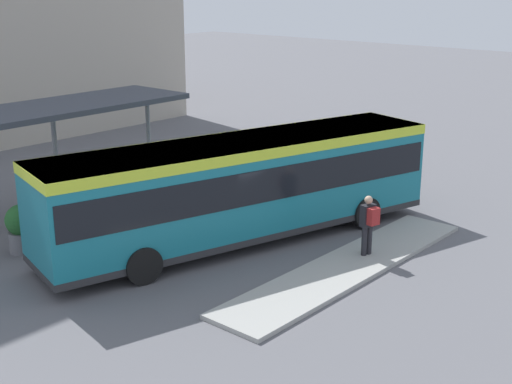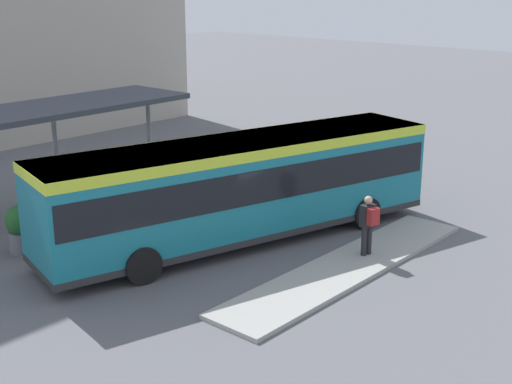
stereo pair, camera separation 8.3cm
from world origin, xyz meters
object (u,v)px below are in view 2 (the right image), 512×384
Objects in this scene: potted_planter_near_shelter at (22,227)px; pedestrian_waiting at (369,222)px; bicycle_green at (386,158)px; city_bus at (242,183)px; bicycle_red at (401,163)px; bicycle_white at (347,153)px; bicycle_black at (364,156)px.

pedestrian_waiting is at bearing -52.09° from potted_planter_near_shelter.
city_bus is at bearing 90.57° from bicycle_green.
bicycle_green reaches higher than bicycle_red.
bicycle_red is 1.03× the size of bicycle_white.
pedestrian_waiting reaches higher than potted_planter_near_shelter.
bicycle_red is (8.99, 4.19, -0.77)m from pedestrian_waiting.
bicycle_black is (8.93, 5.92, -0.77)m from pedestrian_waiting.
bicycle_black reaches higher than bicycle_white.
potted_planter_near_shelter is at bearing -88.86° from bicycle_white.
potted_planter_near_shelter is at bearing 154.24° from city_bus.
city_bus is 8.13× the size of bicycle_red.
city_bus reaches higher than bicycle_green.
bicycle_white is (-0.06, 2.60, -0.01)m from bicycle_red.
bicycle_red is 0.99× the size of bicycle_black.
bicycle_white is at bearing 10.15° from bicycle_red.
potted_planter_near_shelter is at bearing 72.71° from bicycle_green.
pedestrian_waiting is 11.24m from bicycle_white.
bicycle_black is 15.16m from potted_planter_near_shelter.
bicycle_green reaches higher than bicycle_white.
potted_planter_near_shelter is (-15.09, 3.64, 0.40)m from bicycle_red.
city_bus is at bearing 101.81° from bicycle_red.
city_bus is at bearing -40.71° from potted_planter_near_shelter.
bicycle_red is 0.92m from bicycle_green.
pedestrian_waiting reaches higher than bicycle_black.
bicycle_black is at bearing -43.21° from pedestrian_waiting.
bicycle_white is at bearing 4.78° from bicycle_green.
pedestrian_waiting is at bearing 123.74° from bicycle_red.
city_bus is 6.51m from potted_planter_near_shelter.
potted_planter_near_shelter is at bearing 85.19° from bicycle_red.
city_bus is 7.32× the size of pedestrian_waiting.
bicycle_red is 15.53m from potted_planter_near_shelter.
bicycle_black reaches higher than bicycle_red.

